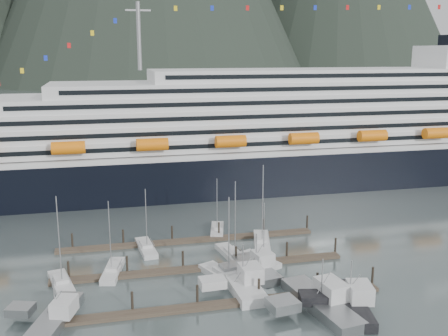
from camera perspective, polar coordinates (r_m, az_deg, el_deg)
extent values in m
plane|color=#4F5C5D|center=(85.53, 1.36, -11.44)|extent=(1600.00, 1600.00, 0.00)
cube|color=black|center=(141.44, 5.53, -0.04)|extent=(210.00, 28.00, 12.00)
cube|color=silver|center=(140.17, 5.59, 2.55)|extent=(205.80, 27.44, 1.50)
cube|color=silver|center=(141.42, 7.53, 3.66)|extent=(185.00, 26.00, 3.20)
cube|color=black|center=(129.45, 9.58, 2.84)|extent=(175.75, 0.20, 1.00)
cube|color=silver|center=(141.69, 8.33, 4.96)|extent=(180.00, 25.00, 3.20)
cube|color=black|center=(130.20, 10.36, 4.29)|extent=(171.00, 0.20, 1.00)
cube|color=silver|center=(142.05, 9.12, 6.26)|extent=(172.00, 24.00, 3.20)
cube|color=black|center=(131.05, 11.13, 5.72)|extent=(163.40, 0.20, 1.00)
cube|color=silver|center=(142.51, 9.92, 7.54)|extent=(160.00, 23.00, 3.20)
cube|color=black|center=(132.00, 11.90, 7.14)|extent=(152.00, 0.20, 1.00)
cube|color=silver|center=(143.08, 10.71, 8.77)|extent=(140.00, 22.00, 3.00)
cube|color=black|center=(133.07, 12.65, 8.48)|extent=(133.00, 0.20, 1.00)
cube|color=silver|center=(143.74, 11.50, 9.96)|extent=(95.00, 20.00, 3.00)
cube|color=black|center=(134.68, 13.31, 9.77)|extent=(90.25, 0.20, 1.00)
cylinder|color=gray|center=(130.93, -9.25, 13.97)|extent=(1.00, 1.00, 16.00)
cylinder|color=orange|center=(117.51, -16.58, 2.11)|extent=(7.00, 2.80, 2.80)
cylinder|color=orange|center=(117.80, -7.81, 2.55)|extent=(7.00, 2.80, 2.80)
cylinder|color=orange|center=(120.81, 0.72, 2.92)|extent=(7.00, 2.80, 2.80)
cylinder|color=orange|center=(126.34, 8.68, 3.20)|extent=(7.00, 2.80, 2.80)
cylinder|color=orange|center=(134.07, 15.85, 3.40)|extent=(7.00, 2.80, 2.80)
cylinder|color=orange|center=(143.65, 22.15, 3.54)|extent=(7.00, 2.80, 2.80)
cube|color=#3F3328|center=(75.59, -0.45, -14.64)|extent=(48.00, 2.00, 0.50)
cylinder|color=black|center=(74.80, -17.08, -14.56)|extent=(0.36, 0.36, 3.20)
cylinder|color=black|center=(74.61, -9.95, -14.24)|extent=(0.36, 0.36, 3.20)
cylinder|color=black|center=(75.50, -2.92, -13.71)|extent=(0.36, 0.36, 3.20)
cylinder|color=black|center=(77.44, 3.81, -13.02)|extent=(0.36, 0.36, 3.20)
cylinder|color=black|center=(80.34, 10.10, -12.21)|extent=(0.36, 0.36, 3.20)
cylinder|color=black|center=(84.11, 15.85, -11.34)|extent=(0.36, 0.36, 3.20)
cube|color=#3F3328|center=(87.10, -2.39, -10.81)|extent=(48.00, 2.00, 0.50)
cylinder|color=black|center=(86.58, -16.56, -10.68)|extent=(0.36, 0.36, 3.20)
cylinder|color=black|center=(86.41, -10.51, -10.39)|extent=(0.36, 0.36, 3.20)
cylinder|color=black|center=(87.19, -4.50, -10.00)|extent=(0.36, 0.36, 3.20)
cylinder|color=black|center=(88.87, 1.32, -9.51)|extent=(0.36, 0.36, 3.20)
cylinder|color=black|center=(91.41, 6.85, -8.95)|extent=(0.36, 0.36, 3.20)
cylinder|color=black|center=(94.74, 12.03, -8.36)|extent=(0.36, 0.36, 3.20)
cube|color=#3F3328|center=(98.98, -3.84, -7.88)|extent=(48.00, 2.00, 0.50)
cylinder|color=black|center=(98.66, -16.19, -7.73)|extent=(0.36, 0.36, 3.20)
cylinder|color=black|center=(98.52, -10.91, -7.48)|extent=(0.36, 0.36, 3.20)
cylinder|color=black|center=(99.20, -5.68, -7.16)|extent=(0.36, 0.36, 3.20)
cylinder|color=black|center=(100.68, -0.56, -6.80)|extent=(0.36, 0.36, 3.20)
cylinder|color=black|center=(102.93, 4.36, -6.39)|extent=(0.36, 0.36, 3.20)
cylinder|color=black|center=(105.90, 9.03, -5.97)|extent=(0.36, 0.36, 3.20)
cube|color=silver|center=(84.94, -17.28, -12.04)|extent=(4.70, 9.43, 1.41)
cube|color=silver|center=(84.57, -17.32, -11.48)|extent=(2.71, 3.56, 0.81)
cylinder|color=gray|center=(81.35, -17.51, -7.53)|extent=(0.16, 0.16, 13.51)
cube|color=silver|center=(87.41, -12.00, -11.00)|extent=(4.34, 9.72, 1.32)
cube|color=silver|center=(87.08, -12.03, -10.50)|extent=(2.52, 3.61, 0.75)
cylinder|color=gray|center=(84.23, -12.32, -7.30)|extent=(0.15, 0.15, 11.49)
cube|color=silver|center=(83.46, 0.08, -11.89)|extent=(6.78, 10.98, 1.57)
cube|color=silver|center=(83.03, 0.08, -11.23)|extent=(3.51, 4.31, 0.90)
cylinder|color=gray|center=(79.97, 0.53, -7.54)|extent=(0.18, 0.18, 12.61)
cube|color=silver|center=(91.46, 0.94, -9.62)|extent=(4.05, 10.84, 1.35)
cube|color=silver|center=(91.14, 0.95, -9.12)|extent=(2.46, 3.95, 0.77)
cylinder|color=gray|center=(88.08, 1.23, -5.57)|extent=(0.15, 0.15, 13.02)
cube|color=silver|center=(95.79, -8.46, -8.71)|extent=(3.41, 9.66, 1.32)
cube|color=silver|center=(95.49, -8.48, -8.24)|extent=(2.22, 3.48, 0.76)
cylinder|color=gray|center=(92.91, -8.47, -5.48)|extent=(0.15, 0.15, 10.75)
cube|color=silver|center=(103.79, -0.75, -6.86)|extent=(4.29, 8.59, 1.29)
cube|color=silver|center=(103.53, -0.75, -6.44)|extent=(2.47, 3.25, 0.73)
cylinder|color=gray|center=(101.24, -0.77, -3.98)|extent=(0.15, 0.15, 10.25)
cube|color=silver|center=(97.53, 4.13, -8.20)|extent=(5.53, 11.40, 1.48)
cube|color=silver|center=(97.19, 4.14, -7.67)|extent=(3.05, 4.29, 0.84)
cylinder|color=gray|center=(93.96, 4.23, -3.95)|extent=(0.17, 0.17, 14.35)
cube|color=silver|center=(89.96, 3.96, -10.04)|extent=(5.53, 8.46, 1.28)
cube|color=silver|center=(89.66, 3.97, -9.57)|extent=(2.84, 3.37, 0.73)
cylinder|color=gray|center=(87.42, 4.37, -6.89)|extent=(0.15, 0.15, 9.80)
cube|color=gray|center=(75.11, -17.82, -15.40)|extent=(7.05, 12.88, 1.91)
cube|color=gray|center=(76.40, -21.27, -14.18)|extent=(3.92, 3.59, 1.15)
cube|color=silver|center=(73.84, -17.00, -14.24)|extent=(3.68, 4.36, 2.10)
cube|color=black|center=(73.50, -17.04, -13.71)|extent=(3.42, 4.07, 0.48)
cylinder|color=gray|center=(73.58, -18.01, -13.00)|extent=(0.15, 0.15, 4.78)
cube|color=silver|center=(80.13, 2.05, -12.91)|extent=(4.46, 12.37, 2.22)
cube|color=silver|center=(78.37, -1.26, -12.36)|extent=(3.88, 2.83, 1.33)
cube|color=silver|center=(79.56, 2.92, -11.36)|extent=(3.25, 3.78, 2.45)
cube|color=black|center=(79.20, 2.92, -10.78)|extent=(3.02, 3.53, 0.56)
cylinder|color=gray|center=(78.45, 2.07, -10.21)|extent=(0.18, 0.18, 5.56)
cube|color=gray|center=(76.08, 10.50, -14.59)|extent=(6.44, 16.24, 2.26)
cube|color=gray|center=(72.64, 6.41, -14.55)|extent=(4.33, 4.03, 1.35)
cube|color=silver|center=(75.89, 11.60, -12.82)|extent=(3.85, 5.17, 2.48)
cube|color=black|center=(75.51, 11.63, -12.20)|extent=(3.58, 4.82, 0.56)
cylinder|color=gray|center=(74.29, 10.63, -11.73)|extent=(0.18, 0.18, 5.65)
cube|color=black|center=(76.72, 13.47, -14.50)|extent=(6.68, 13.85, 2.22)
cube|color=black|center=(75.00, 9.68, -13.76)|extent=(4.30, 3.65, 1.33)
cube|color=silver|center=(76.10, 14.55, -12.95)|extent=(3.87, 4.55, 2.44)
cube|color=black|center=(75.72, 14.59, -12.34)|extent=(3.60, 4.25, 0.55)
cylinder|color=gray|center=(74.97, 13.63, -11.71)|extent=(0.18, 0.18, 5.55)
cube|color=gray|center=(85.70, 3.51, -11.16)|extent=(5.59, 11.81, 2.06)
cube|color=gray|center=(83.48, 0.82, -10.83)|extent=(3.88, 3.06, 1.24)
cube|color=silver|center=(85.39, 4.21, -9.79)|extent=(3.42, 3.84, 2.27)
cube|color=black|center=(85.08, 4.22, -9.27)|extent=(3.18, 3.59, 0.52)
cylinder|color=gray|center=(84.25, 3.54, -8.81)|extent=(0.16, 0.16, 5.16)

